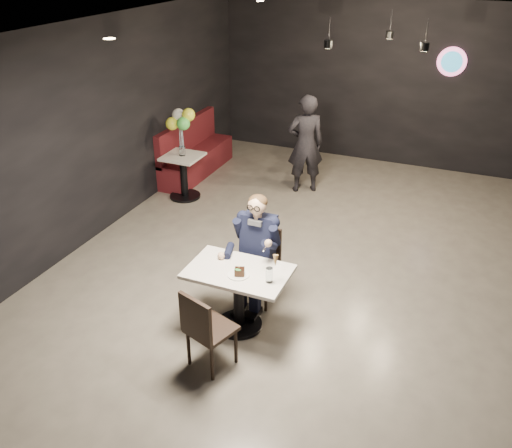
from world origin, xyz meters
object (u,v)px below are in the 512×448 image
at_px(passerby, 305,144).
at_px(main_table, 239,299).
at_px(seated_man, 258,249).
at_px(side_table, 184,177).
at_px(sundae_glass, 269,275).
at_px(chair_far, 258,268).
at_px(chair_near, 211,327).
at_px(balloon_vase, 182,151).
at_px(booth_bench, 196,148).

bearing_deg(passerby, main_table, 67.84).
xyz_separation_m(seated_man, side_table, (-2.28, 2.24, -0.35)).
relative_size(main_table, sundae_glass, 6.66).
bearing_deg(chair_far, chair_near, -90.00).
xyz_separation_m(main_table, seated_man, (-0.00, 0.55, 0.34)).
bearing_deg(chair_near, seated_man, 108.57).
bearing_deg(side_table, chair_near, -56.49).
bearing_deg(balloon_vase, seated_man, -44.47).
distance_m(side_table, balloon_vase, 0.46).
relative_size(booth_bench, side_table, 2.68).
xyz_separation_m(seated_man, passerby, (-0.52, 3.31, 0.12)).
bearing_deg(main_table, sundae_glass, -10.86).
distance_m(main_table, sundae_glass, 0.60).
bearing_deg(side_table, main_table, -50.72).
distance_m(sundae_glass, balloon_vase, 3.91).
relative_size(sundae_glass, balloon_vase, 1.07).
height_order(chair_far, side_table, chair_far).
distance_m(main_table, chair_far, 0.56).
relative_size(chair_near, passerby, 0.55).
bearing_deg(seated_man, chair_far, 0.00).
relative_size(chair_near, sundae_glass, 5.57).
bearing_deg(side_table, balloon_vase, 0.00).
bearing_deg(booth_bench, sundae_glass, -52.47).
bearing_deg(seated_man, passerby, 98.97).
height_order(chair_far, sundae_glass, chair_far).
relative_size(chair_far, balloon_vase, 5.96).
bearing_deg(chair_near, sundae_glass, 75.02).
relative_size(chair_near, booth_bench, 0.46).
bearing_deg(main_table, balloon_vase, 129.28).
bearing_deg(sundae_glass, passerby, 103.01).
bearing_deg(balloon_vase, chair_near, -56.49).
height_order(seated_man, booth_bench, seated_man).
relative_size(seated_man, passerby, 0.86).
distance_m(booth_bench, balloon_vase, 1.09).
relative_size(side_table, balloon_vase, 4.82).
distance_m(chair_near, balloon_vase, 4.15).
bearing_deg(side_table, seated_man, -44.47).
bearing_deg(booth_bench, balloon_vase, -73.30).
height_order(side_table, passerby, passerby).
height_order(sundae_glass, side_table, sundae_glass).
relative_size(chair_near, side_table, 1.24).
bearing_deg(booth_bench, chair_far, -51.45).
height_order(main_table, chair_near, chair_near).
xyz_separation_m(sundae_glass, passerby, (-0.91, 3.93, 0.01)).
bearing_deg(chair_near, balloon_vase, 142.08).
xyz_separation_m(main_table, booth_bench, (-2.58, 3.79, 0.12)).
bearing_deg(chair_near, chair_far, 108.57).
height_order(chair_near, side_table, chair_near).
bearing_deg(chair_near, passerby, 115.17).
xyz_separation_m(chair_near, passerby, (-0.52, 4.51, 0.38)).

